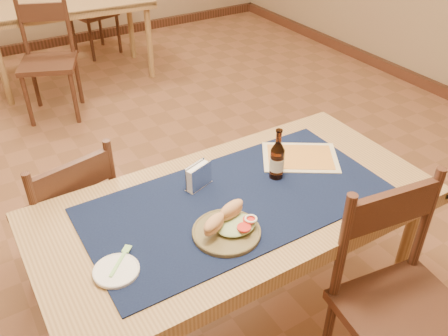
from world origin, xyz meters
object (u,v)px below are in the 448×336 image
chair_main_near (402,305)px  napkin_holder (199,177)px  chair_main_far (70,220)px  sandwich_plate (228,227)px  back_table (66,10)px  beer_bottle (277,160)px  main_table (237,217)px

chair_main_near → napkin_holder: bearing=120.9°
chair_main_far → sandwich_plate: chair_main_far is taller
napkin_holder → sandwich_plate: bearing=-98.6°
back_table → napkin_holder: bearing=-96.0°
chair_main_near → sandwich_plate: (-0.49, 0.44, 0.28)m
back_table → beer_bottle: 3.20m
main_table → beer_bottle: 0.29m
chair_main_far → chair_main_near: 1.48m
beer_bottle → napkin_holder: beer_bottle is taller
sandwich_plate → napkin_holder: 0.30m
chair_main_far → beer_bottle: (0.78, -0.54, 0.38)m
chair_main_near → main_table: bearing=121.4°
main_table → beer_bottle: size_ratio=7.03×
chair_main_near → beer_bottle: bearing=101.7°
chair_main_far → back_table: bearing=73.5°
chair_main_near → chair_main_far: bearing=127.7°
sandwich_plate → main_table: bearing=47.2°
chair_main_near → napkin_holder: chair_main_near is taller
chair_main_far → napkin_holder: chair_main_far is taller
main_table → chair_main_far: chair_main_far is taller
back_table → beer_bottle: size_ratio=6.76×
chair_main_near → napkin_holder: (-0.44, 0.74, 0.30)m
main_table → sandwich_plate: 0.23m
back_table → chair_main_far: size_ratio=1.73×
chair_main_far → beer_bottle: bearing=-34.9°
sandwich_plate → beer_bottle: 0.41m
beer_bottle → napkin_holder: 0.33m
main_table → sandwich_plate: bearing=-132.8°
back_table → napkin_holder: (-0.32, -3.08, 0.14)m
back_table → chair_main_far: bearing=-106.5°
chair_main_far → beer_bottle: size_ratio=3.91×
sandwich_plate → chair_main_near: bearing=-42.1°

